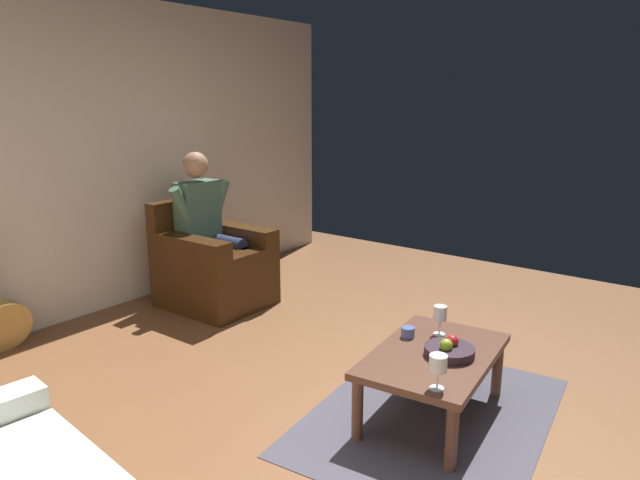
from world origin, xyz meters
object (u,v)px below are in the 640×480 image
person_seated (207,224)px  coffee_table (434,361)px  armchair (213,267)px  guitar (2,321)px  wine_glass_near (438,365)px  wine_glass_far (440,315)px  candle_jar (408,332)px  fruit_bowl (449,350)px

person_seated → coffee_table: 2.44m
armchair → person_seated: person_seated is taller
armchair → guitar: size_ratio=0.93×
wine_glass_near → wine_glass_far: bearing=-155.1°
candle_jar → wine_glass_far: bearing=137.7°
coffee_table → guitar: guitar is taller
guitar → fruit_bowl: size_ratio=3.55×
person_seated → wine_glass_far: (0.26, 2.28, -0.19)m
coffee_table → fruit_bowl: bearing=98.7°
person_seated → wine_glass_far: 2.30m
person_seated → armchair: bearing=90.0°
armchair → fruit_bowl: size_ratio=3.30×
armchair → guitar: bearing=-17.4°
coffee_table → candle_jar: bearing=-113.8°
person_seated → wine_glass_near: bearing=70.8°
armchair → wine_glass_near: size_ratio=5.12×
coffee_table → wine_glass_near: (0.36, 0.19, 0.18)m
candle_jar → fruit_bowl: bearing=74.5°
person_seated → coffee_table: (0.50, 2.36, -0.37)m
wine_glass_far → fruit_bowl: 0.30m
fruit_bowl → candle_jar: bearing=-105.5°
guitar → wine_glass_far: bearing=115.3°
wine_glass_far → guitar: bearing=-64.7°
armchair → wine_glass_far: 2.26m
wine_glass_near → fruit_bowl: 0.40m
person_seated → fruit_bowl: person_seated is taller
guitar → candle_jar: 2.82m
armchair → fruit_bowl: (0.49, 2.40, 0.09)m
coffee_table → wine_glass_near: wine_glass_near is taller
fruit_bowl → wine_glass_far: bearing=-143.5°
coffee_table → wine_glass_far: (-0.24, -0.09, 0.18)m
armchair → candle_jar: armchair is taller
guitar → wine_glass_far: guitar is taller
person_seated → candle_jar: (0.41, 2.15, -0.29)m
coffee_table → guitar: size_ratio=1.04×
armchair → candle_jar: size_ratio=11.44×
coffee_table → guitar: 2.98m
guitar → fruit_bowl: bearing=110.2°
person_seated → candle_jar: person_seated is taller
coffee_table → fruit_bowl: 0.12m
wine_glass_far → fruit_bowl: (0.23, 0.17, -0.09)m
guitar → wine_glass_far: size_ratio=5.39×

